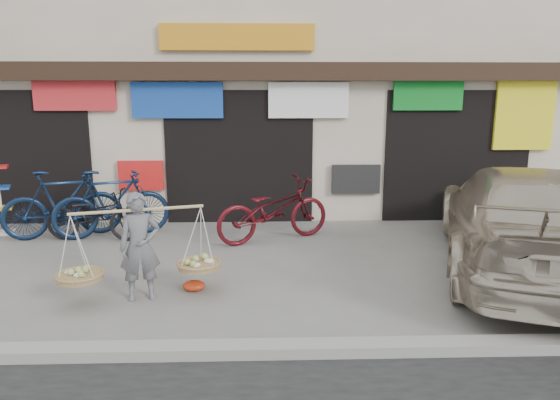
{
  "coord_description": "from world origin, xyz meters",
  "views": [
    {
      "loc": [
        0.52,
        -6.68,
        2.62
      ],
      "look_at": [
        0.75,
        0.9,
        1.01
      ],
      "focal_mm": 32.0,
      "sensor_mm": 36.0,
      "label": 1
    }
  ],
  "objects_px": {
    "bike_0": "(94,215)",
    "suv": "(524,219)",
    "bike_1": "(112,203)",
    "bike_2": "(273,210)",
    "bike_3": "(63,204)",
    "display_rack": "(0,201)",
    "street_vendor": "(140,252)"
  },
  "relations": [
    {
      "from": "bike_0",
      "to": "suv",
      "type": "distance_m",
      "value": 7.21
    },
    {
      "from": "bike_1",
      "to": "bike_2",
      "type": "distance_m",
      "value": 3.02
    },
    {
      "from": "bike_2",
      "to": "bike_3",
      "type": "bearing_deg",
      "value": 60.26
    },
    {
      "from": "bike_0",
      "to": "display_rack",
      "type": "height_order",
      "value": "display_rack"
    },
    {
      "from": "street_vendor",
      "to": "suv",
      "type": "xyz_separation_m",
      "value": [
        5.48,
        0.94,
        0.15
      ]
    },
    {
      "from": "display_rack",
      "to": "street_vendor",
      "type": "bearing_deg",
      "value": -43.53
    },
    {
      "from": "bike_1",
      "to": "display_rack",
      "type": "xyz_separation_m",
      "value": [
        -2.18,
        0.3,
        0.0
      ]
    },
    {
      "from": "street_vendor",
      "to": "suv",
      "type": "height_order",
      "value": "suv"
    },
    {
      "from": "suv",
      "to": "display_rack",
      "type": "relative_size",
      "value": 3.73
    },
    {
      "from": "street_vendor",
      "to": "display_rack",
      "type": "distance_m",
      "value": 4.72
    },
    {
      "from": "bike_1",
      "to": "street_vendor",
      "type": "bearing_deg",
      "value": -177.59
    },
    {
      "from": "bike_1",
      "to": "bike_2",
      "type": "xyz_separation_m",
      "value": [
        3.0,
        -0.36,
        -0.06
      ]
    },
    {
      "from": "bike_2",
      "to": "suv",
      "type": "distance_m",
      "value": 4.08
    },
    {
      "from": "bike_0",
      "to": "street_vendor",
      "type": "bearing_deg",
      "value": -145.17
    },
    {
      "from": "bike_1",
      "to": "display_rack",
      "type": "height_order",
      "value": "display_rack"
    },
    {
      "from": "street_vendor",
      "to": "bike_1",
      "type": "distance_m",
      "value": 3.2
    },
    {
      "from": "bike_1",
      "to": "bike_2",
      "type": "relative_size",
      "value": 0.97
    },
    {
      "from": "bike_0",
      "to": "bike_2",
      "type": "relative_size",
      "value": 0.82
    },
    {
      "from": "bike_0",
      "to": "bike_2",
      "type": "height_order",
      "value": "bike_2"
    },
    {
      "from": "bike_0",
      "to": "display_rack",
      "type": "distance_m",
      "value": 2.0
    },
    {
      "from": "bike_0",
      "to": "suv",
      "type": "bearing_deg",
      "value": -98.36
    },
    {
      "from": "bike_2",
      "to": "bike_3",
      "type": "xyz_separation_m",
      "value": [
        -3.89,
        0.36,
        0.06
      ]
    },
    {
      "from": "bike_0",
      "to": "suv",
      "type": "relative_size",
      "value": 0.3
    },
    {
      "from": "bike_1",
      "to": "suv",
      "type": "height_order",
      "value": "suv"
    },
    {
      "from": "bike_1",
      "to": "display_rack",
      "type": "distance_m",
      "value": 2.2
    },
    {
      "from": "bike_1",
      "to": "suv",
      "type": "xyz_separation_m",
      "value": [
        6.72,
        -2.01,
        0.16
      ]
    },
    {
      "from": "bike_3",
      "to": "display_rack",
      "type": "distance_m",
      "value": 1.32
    },
    {
      "from": "bike_0",
      "to": "display_rack",
      "type": "bearing_deg",
      "value": 80.32
    },
    {
      "from": "bike_2",
      "to": "bike_3",
      "type": "height_order",
      "value": "bike_3"
    },
    {
      "from": "bike_3",
      "to": "display_rack",
      "type": "height_order",
      "value": "display_rack"
    },
    {
      "from": "bike_2",
      "to": "display_rack",
      "type": "bearing_deg",
      "value": 58.27
    },
    {
      "from": "street_vendor",
      "to": "bike_3",
      "type": "height_order",
      "value": "street_vendor"
    }
  ]
}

